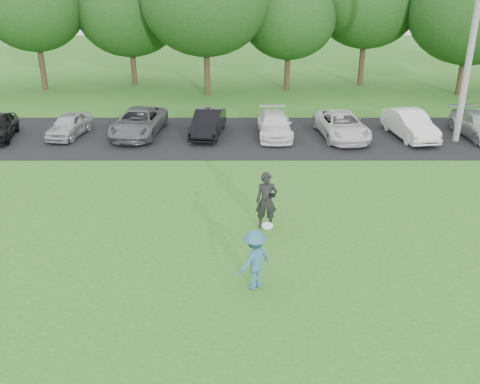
{
  "coord_description": "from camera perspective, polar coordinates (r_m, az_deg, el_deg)",
  "views": [
    {
      "loc": [
        -0.01,
        -11.11,
        7.67
      ],
      "look_at": [
        0.0,
        3.5,
        1.3
      ],
      "focal_mm": 40.0,
      "sensor_mm": 36.0,
      "label": 1
    }
  ],
  "objects": [
    {
      "name": "tree_row",
      "position": [
        34.02,
        2.68,
        18.87
      ],
      "size": [
        42.39,
        9.85,
        8.64
      ],
      "color": "#38281C",
      "rests_on": "ground"
    },
    {
      "name": "frisbee_player",
      "position": [
        13.41,
        1.54,
        -7.24
      ],
      "size": [
        1.17,
        1.13,
        1.85
      ],
      "color": "teal",
      "rests_on": "ground"
    },
    {
      "name": "utility_pole",
      "position": [
        25.6,
        23.73,
        15.81
      ],
      "size": [
        0.28,
        0.28,
        10.11
      ],
      "primitive_type": "cylinder",
      "color": "gray",
      "rests_on": "ground"
    },
    {
      "name": "camera_bystander",
      "position": [
        16.32,
        2.85,
        -0.94
      ],
      "size": [
        0.68,
        0.46,
        1.82
      ],
      "color": "black",
      "rests_on": "ground"
    },
    {
      "name": "parking_lot",
      "position": [
        25.3,
        -0.01,
        5.94
      ],
      "size": [
        32.0,
        6.5,
        0.03
      ],
      "primitive_type": "cube",
      "color": "black",
      "rests_on": "ground"
    },
    {
      "name": "ground",
      "position": [
        13.5,
        0.01,
        -11.06
      ],
      "size": [
        100.0,
        100.0,
        0.0
      ],
      "primitive_type": "plane",
      "color": "#317220",
      "rests_on": "ground"
    },
    {
      "name": "parked_cars",
      "position": [
        25.09,
        1.7,
        7.2
      ],
      "size": [
        30.75,
        4.94,
        1.25
      ],
      "color": "#585B60",
      "rests_on": "parking_lot"
    }
  ]
}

